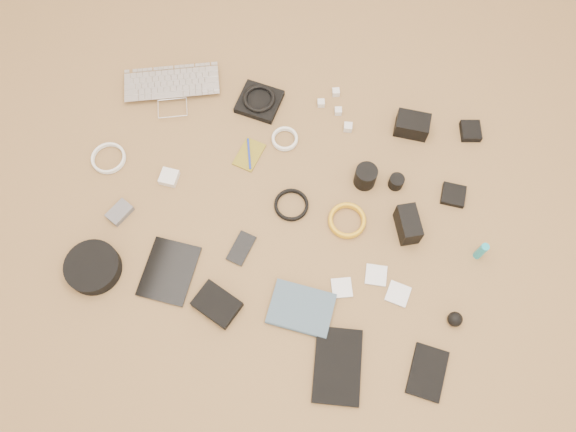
% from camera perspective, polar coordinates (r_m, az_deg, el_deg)
% --- Properties ---
extents(laptop, '(0.43, 0.37, 0.03)m').
position_cam_1_polar(laptop, '(2.24, -11.65, 11.95)').
color(laptop, silver).
rests_on(laptop, ground).
extents(headphone_pouch, '(0.17, 0.16, 0.03)m').
position_cam_1_polar(headphone_pouch, '(2.18, -2.93, 11.52)').
color(headphone_pouch, black).
rests_on(headphone_pouch, ground).
extents(headphones, '(0.14, 0.14, 0.02)m').
position_cam_1_polar(headphones, '(2.16, -2.96, 11.83)').
color(headphones, black).
rests_on(headphones, headphone_pouch).
extents(charger_a, '(0.03, 0.03, 0.02)m').
position_cam_1_polar(charger_a, '(2.18, 3.38, 11.38)').
color(charger_a, silver).
rests_on(charger_a, ground).
extents(charger_b, '(0.03, 0.03, 0.03)m').
position_cam_1_polar(charger_b, '(2.21, 4.89, 12.42)').
color(charger_b, silver).
rests_on(charger_b, ground).
extents(charger_c, '(0.03, 0.03, 0.02)m').
position_cam_1_polar(charger_c, '(2.17, 5.12, 10.56)').
color(charger_c, silver).
rests_on(charger_c, ground).
extents(charger_d, '(0.03, 0.03, 0.03)m').
position_cam_1_polar(charger_d, '(2.13, 6.11, 8.96)').
color(charger_d, silver).
rests_on(charger_d, ground).
extents(dslr_camera, '(0.12, 0.09, 0.07)m').
position_cam_1_polar(dslr_camera, '(2.15, 12.49, 9.01)').
color(dslr_camera, black).
rests_on(dslr_camera, ground).
extents(lens_pouch, '(0.09, 0.10, 0.03)m').
position_cam_1_polar(lens_pouch, '(2.22, 18.06, 8.21)').
color(lens_pouch, black).
rests_on(lens_pouch, ground).
extents(notebook_olive, '(0.10, 0.14, 0.01)m').
position_cam_1_polar(notebook_olive, '(2.08, -3.97, 6.25)').
color(notebook_olive, olive).
rests_on(notebook_olive, ground).
extents(pen_blue, '(0.05, 0.12, 0.01)m').
position_cam_1_polar(pen_blue, '(2.07, -3.98, 6.34)').
color(pen_blue, '#162DB6').
rests_on(pen_blue, notebook_olive).
extents(cable_white_a, '(0.12, 0.12, 0.01)m').
position_cam_1_polar(cable_white_a, '(2.10, -0.33, 7.77)').
color(cable_white_a, white).
rests_on(cable_white_a, ground).
extents(lens_a, '(0.10, 0.10, 0.08)m').
position_cam_1_polar(lens_a, '(2.01, 7.88, 4.00)').
color(lens_a, black).
rests_on(lens_a, ground).
extents(lens_b, '(0.07, 0.07, 0.05)m').
position_cam_1_polar(lens_b, '(2.04, 10.94, 3.43)').
color(lens_b, black).
rests_on(lens_b, ground).
extents(card_reader, '(0.08, 0.08, 0.02)m').
position_cam_1_polar(card_reader, '(2.08, 16.45, 2.06)').
color(card_reader, black).
rests_on(card_reader, ground).
extents(power_brick, '(0.06, 0.06, 0.03)m').
position_cam_1_polar(power_brick, '(2.07, -11.99, 3.87)').
color(power_brick, silver).
rests_on(power_brick, ground).
extents(cable_white_b, '(0.14, 0.14, 0.01)m').
position_cam_1_polar(cable_white_b, '(2.16, -17.73, 5.55)').
color(cable_white_b, white).
rests_on(cable_white_b, ground).
extents(cable_black, '(0.14, 0.14, 0.01)m').
position_cam_1_polar(cable_black, '(1.98, 0.34, 1.08)').
color(cable_black, black).
rests_on(cable_black, ground).
extents(cable_yellow, '(0.15, 0.15, 0.01)m').
position_cam_1_polar(cable_yellow, '(1.97, 6.00, -0.53)').
color(cable_yellow, gold).
rests_on(cable_yellow, ground).
extents(flash, '(0.11, 0.14, 0.09)m').
position_cam_1_polar(flash, '(1.96, 12.09, -0.84)').
color(flash, black).
rests_on(flash, ground).
extents(lens_cleaner, '(0.03, 0.03, 0.09)m').
position_cam_1_polar(lens_cleaner, '(1.99, 19.03, -3.39)').
color(lens_cleaner, teal).
rests_on(lens_cleaner, ground).
extents(battery_charger, '(0.09, 0.10, 0.02)m').
position_cam_1_polar(battery_charger, '(2.05, -16.73, 0.36)').
color(battery_charger, '#58585D').
rests_on(battery_charger, ground).
extents(tablet, '(0.17, 0.22, 0.01)m').
position_cam_1_polar(tablet, '(1.94, -11.99, -5.50)').
color(tablet, black).
rests_on(tablet, ground).
extents(phone, '(0.08, 0.12, 0.01)m').
position_cam_1_polar(phone, '(1.93, -4.76, -3.28)').
color(phone, black).
rests_on(phone, ground).
extents(filter_case_left, '(0.09, 0.09, 0.01)m').
position_cam_1_polar(filter_case_left, '(1.90, 5.48, -7.28)').
color(filter_case_left, silver).
rests_on(filter_case_left, ground).
extents(filter_case_mid, '(0.08, 0.08, 0.01)m').
position_cam_1_polar(filter_case_mid, '(1.92, 8.93, -5.96)').
color(filter_case_mid, silver).
rests_on(filter_case_mid, ground).
extents(filter_case_right, '(0.08, 0.08, 0.01)m').
position_cam_1_polar(filter_case_right, '(1.92, 11.11, -7.78)').
color(filter_case_right, silver).
rests_on(filter_case_right, ground).
extents(air_blower, '(0.06, 0.06, 0.05)m').
position_cam_1_polar(air_blower, '(1.92, 16.61, -10.01)').
color(air_blower, black).
rests_on(air_blower, ground).
extents(headphone_case, '(0.19, 0.19, 0.05)m').
position_cam_1_polar(headphone_case, '(1.99, -19.20, -4.95)').
color(headphone_case, black).
rests_on(headphone_case, ground).
extents(drive_case, '(0.17, 0.14, 0.04)m').
position_cam_1_polar(drive_case, '(1.87, -7.23, -8.89)').
color(drive_case, black).
rests_on(drive_case, ground).
extents(paperback, '(0.20, 0.15, 0.02)m').
position_cam_1_polar(paperback, '(1.85, 0.73, -11.63)').
color(paperback, '#3C5365').
rests_on(paperback, ground).
extents(notebook_black_a, '(0.18, 0.26, 0.02)m').
position_cam_1_polar(notebook_black_a, '(1.84, 5.06, -14.92)').
color(notebook_black_a, black).
rests_on(notebook_black_a, ground).
extents(notebook_black_b, '(0.11, 0.17, 0.01)m').
position_cam_1_polar(notebook_black_b, '(1.89, 13.98, -15.15)').
color(notebook_black_b, black).
rests_on(notebook_black_b, ground).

